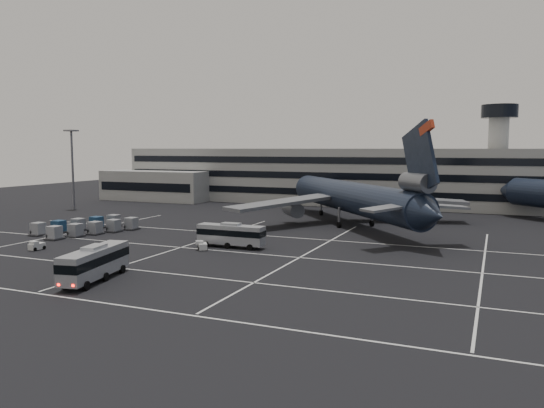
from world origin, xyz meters
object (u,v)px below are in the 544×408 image
at_px(uld_cluster, 86,226).
at_px(tug_a, 36,246).
at_px(trijet_main, 352,197).
at_px(bus_near, 95,261).
at_px(bus_far, 231,234).

bearing_deg(uld_cluster, tug_a, -72.80).
xyz_separation_m(tug_a, uld_cluster, (-4.60, 14.86, 0.45)).
bearing_deg(trijet_main, bus_near, -145.27).
xyz_separation_m(trijet_main, uld_cluster, (-39.13, -24.80, -4.22)).
relative_size(bus_near, bus_far, 1.11).
distance_m(bus_far, uld_cluster, 28.65).
relative_size(trijet_main, tug_a, 22.55).
bearing_deg(uld_cluster, bus_near, -46.29).
xyz_separation_m(trijet_main, tug_a, (-34.53, -39.67, -4.67)).
bearing_deg(bus_far, bus_near, 168.12).
xyz_separation_m(bus_near, uld_cluster, (-24.04, 25.15, -1.05)).
height_order(trijet_main, bus_far, trijet_main).
height_order(tug_a, uld_cluster, uld_cluster).
bearing_deg(bus_far, tug_a, 116.78).
bearing_deg(bus_far, trijet_main, -21.98).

